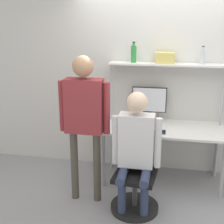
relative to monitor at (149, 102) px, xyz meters
The scene contains 13 objects.
ground_plane 1.24m from the monitor, 71.24° to the right, with size 12.00×12.00×0.00m, color gray.
wall_back 0.41m from the monitor, 35.24° to the left, with size 8.00×0.06×2.70m.
desk 0.48m from the monitor, 48.79° to the right, with size 1.62×0.74×0.77m.
shelf_unit 0.37m from the monitor, ahead, with size 1.54×0.25×1.59m.
monitor is the anchor object (origin of this frame).
laptop 0.48m from the monitor, 97.26° to the right, with size 0.34×0.22×0.22m.
cell_phone 0.57m from the monitor, 63.70° to the right, with size 0.07×0.15×0.01m.
office_chair 1.25m from the monitor, 93.21° to the right, with size 0.56×0.56×0.92m.
person_seated 1.05m from the monitor, 93.30° to the right, with size 0.55×0.48×1.41m.
person_standing 1.14m from the monitor, 126.56° to the right, with size 0.60×0.24×1.77m.
bottle_green 0.70m from the monitor, behind, with size 0.07×0.07×0.27m.
bottle_clear 0.92m from the monitor, ahead, with size 0.07×0.07×0.23m.
storage_box 0.64m from the monitor, ahead, with size 0.25×0.20×0.14m.
Camera 1 is at (0.06, -3.57, 2.16)m, focal length 50.00 mm.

